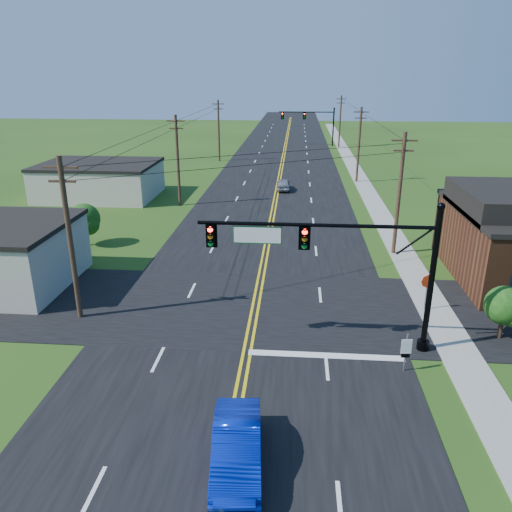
# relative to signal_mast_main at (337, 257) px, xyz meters

# --- Properties ---
(ground) EXTENTS (260.00, 260.00, 0.00)m
(ground) POSITION_rel_signal_mast_main_xyz_m (-4.34, -8.00, -4.75)
(ground) COLOR #204112
(ground) RESTS_ON ground
(road_main) EXTENTS (16.00, 220.00, 0.04)m
(road_main) POSITION_rel_signal_mast_main_xyz_m (-4.34, 42.00, -4.73)
(road_main) COLOR black
(road_main) RESTS_ON ground
(road_cross) EXTENTS (70.00, 10.00, 0.04)m
(road_cross) POSITION_rel_signal_mast_main_xyz_m (-4.34, 4.00, -4.73)
(road_cross) COLOR black
(road_cross) RESTS_ON ground
(sidewalk) EXTENTS (2.00, 160.00, 0.08)m
(sidewalk) POSITION_rel_signal_mast_main_xyz_m (6.16, 32.00, -4.71)
(sidewalk) COLOR gray
(sidewalk) RESTS_ON ground
(signal_mast_main) EXTENTS (11.30, 0.60, 7.48)m
(signal_mast_main) POSITION_rel_signal_mast_main_xyz_m (0.00, 0.00, 0.00)
(signal_mast_main) COLOR black
(signal_mast_main) RESTS_ON ground
(signal_mast_far) EXTENTS (10.98, 0.60, 7.48)m
(signal_mast_far) POSITION_rel_signal_mast_main_xyz_m (0.10, 72.00, -0.20)
(signal_mast_far) COLOR black
(signal_mast_far) RESTS_ON ground
(cream_bldg_far) EXTENTS (12.20, 9.20, 3.70)m
(cream_bldg_far) POSITION_rel_signal_mast_main_xyz_m (-23.34, 30.00, -2.89)
(cream_bldg_far) COLOR beige
(cream_bldg_far) RESTS_ON ground
(utility_pole_left_a) EXTENTS (1.80, 0.28, 9.00)m
(utility_pole_left_a) POSITION_rel_signal_mast_main_xyz_m (-13.84, 2.00, -0.03)
(utility_pole_left_a) COLOR #362318
(utility_pole_left_a) RESTS_ON ground
(utility_pole_left_b) EXTENTS (1.80, 0.28, 9.00)m
(utility_pole_left_b) POSITION_rel_signal_mast_main_xyz_m (-13.84, 27.00, -0.03)
(utility_pole_left_b) COLOR #362318
(utility_pole_left_b) RESTS_ON ground
(utility_pole_left_c) EXTENTS (1.80, 0.28, 9.00)m
(utility_pole_left_c) POSITION_rel_signal_mast_main_xyz_m (-13.84, 54.00, -0.03)
(utility_pole_left_c) COLOR #362318
(utility_pole_left_c) RESTS_ON ground
(utility_pole_right_a) EXTENTS (1.80, 0.28, 9.00)m
(utility_pole_right_a) POSITION_rel_signal_mast_main_xyz_m (5.46, 14.00, -0.03)
(utility_pole_right_a) COLOR #362318
(utility_pole_right_a) RESTS_ON ground
(utility_pole_right_b) EXTENTS (1.80, 0.28, 9.00)m
(utility_pole_right_b) POSITION_rel_signal_mast_main_xyz_m (5.46, 40.00, -0.03)
(utility_pole_right_b) COLOR #362318
(utility_pole_right_b) RESTS_ON ground
(utility_pole_right_c) EXTENTS (1.80, 0.28, 9.00)m
(utility_pole_right_c) POSITION_rel_signal_mast_main_xyz_m (5.46, 70.00, -0.03)
(utility_pole_right_c) COLOR #362318
(utility_pole_right_c) RESTS_ON ground
(tree_right_back) EXTENTS (3.00, 3.00, 4.10)m
(tree_right_back) POSITION_rel_signal_mast_main_xyz_m (11.66, 18.00, -2.15)
(tree_right_back) COLOR #362318
(tree_right_back) RESTS_ON ground
(shrub_corner) EXTENTS (2.00, 2.00, 2.86)m
(shrub_corner) POSITION_rel_signal_mast_main_xyz_m (8.66, 1.50, -2.90)
(shrub_corner) COLOR #362318
(shrub_corner) RESTS_ON ground
(tree_left) EXTENTS (2.40, 2.40, 3.37)m
(tree_left) POSITION_rel_signal_mast_main_xyz_m (-18.34, 14.00, -2.59)
(tree_left) COLOR #362318
(tree_left) RESTS_ON ground
(blue_car) EXTENTS (2.07, 4.86, 1.56)m
(blue_car) POSITION_rel_signal_mast_main_xyz_m (-3.78, -8.45, -3.97)
(blue_car) COLOR #081FAE
(blue_car) RESTS_ON ground
(distant_car) EXTENTS (1.65, 3.91, 1.32)m
(distant_car) POSITION_rel_signal_mast_main_xyz_m (-3.48, 34.71, -4.09)
(distant_car) COLOR #A3A3A7
(distant_car) RESTS_ON ground
(route_sign) EXTENTS (0.48, 0.10, 1.94)m
(route_sign) POSITION_rel_signal_mast_main_xyz_m (3.16, -2.02, -3.62)
(route_sign) COLOR slate
(route_sign) RESTS_ON ground
(stop_sign) EXTENTS (0.78, 0.20, 2.23)m
(stop_sign) POSITION_rel_signal_mast_main_xyz_m (5.56, 4.40, -3.15)
(stop_sign) COLOR slate
(stop_sign) RESTS_ON ground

